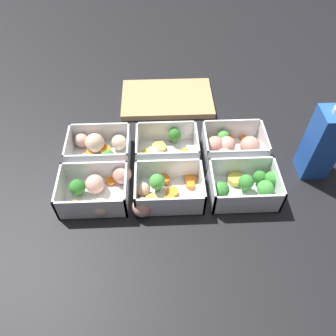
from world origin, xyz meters
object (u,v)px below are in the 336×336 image
container_near_left (99,189)px  container_far_left (100,147)px  container_far_center (165,150)px  container_far_right (232,146)px  container_near_center (161,192)px  juice_carton (322,143)px  container_near_right (247,185)px

container_near_left → container_far_left: same height
container_far_center → container_far_right: same height
container_far_left → container_near_center: bearing=-44.0°
container_near_center → container_far_right: 0.24m
container_near_center → container_far_right: size_ratio=1.08×
container_near_center → juice_carton: juice_carton is taller
container_near_left → container_near_center: (0.15, -0.02, -0.00)m
container_near_right → container_far_center: (-0.19, 0.13, -0.00)m
container_near_right → container_near_center: bearing=-177.3°
container_far_left → container_far_center: size_ratio=0.98×
container_far_left → container_far_right: bearing=-1.8°
container_far_right → container_near_left: bearing=-159.6°
container_near_left → container_far_left: 0.14m
container_near_left → juice_carton: size_ratio=0.83×
container_near_center → container_near_left: bearing=174.1°
container_near_left → container_far_center: bearing=36.5°
container_far_right → container_far_left: bearing=178.2°
container_near_left → container_near_center: size_ratio=0.95×
juice_carton → container_far_right: bearing=161.6°
container_near_right → container_far_center: bearing=146.5°
container_near_center → container_far_center: 0.14m
container_far_center → container_near_left: bearing=-143.5°
container_far_right → juice_carton: 0.22m
container_near_right → container_far_left: (-0.36, 0.14, -0.00)m
container_far_center → container_near_center: bearing=-96.5°
container_near_left → container_near_right: size_ratio=0.99×
container_near_right → container_far_right: same height
container_near_left → container_near_right: same height
juice_carton → container_near_center: bearing=-168.8°
container_near_center → juice_carton: bearing=11.2°
container_near_left → container_far_left: bearing=94.2°
container_near_left → juice_carton: 0.54m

